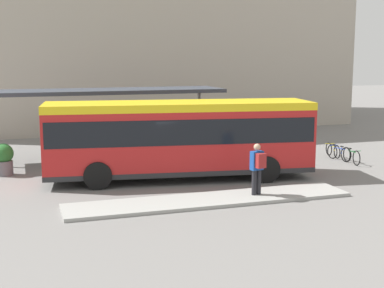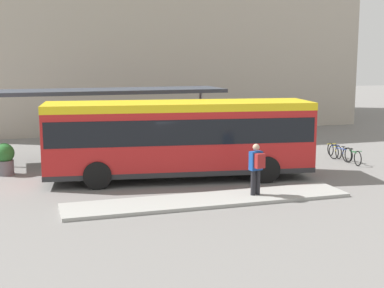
% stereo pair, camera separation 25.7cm
% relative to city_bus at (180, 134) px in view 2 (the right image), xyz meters
% --- Properties ---
extents(ground_plane, '(120.00, 120.00, 0.00)m').
position_rel_city_bus_xyz_m(ground_plane, '(-0.01, 0.00, -1.83)').
color(ground_plane, slate).
extents(curb_island, '(9.98, 1.80, 0.12)m').
position_rel_city_bus_xyz_m(curb_island, '(-0.02, -3.68, -1.77)').
color(curb_island, '#9E9E99').
rests_on(curb_island, ground_plane).
extents(city_bus, '(10.87, 4.05, 3.14)m').
position_rel_city_bus_xyz_m(city_bus, '(0.00, 0.00, 0.00)').
color(city_bus, red).
rests_on(city_bus, ground_plane).
extents(pedestrian_waiting, '(0.48, 0.52, 1.82)m').
position_rel_city_bus_xyz_m(pedestrian_waiting, '(1.70, -3.74, -0.67)').
color(pedestrian_waiting, '#232328').
rests_on(pedestrian_waiting, curb_island).
extents(bicycle_green, '(0.48, 1.64, 0.71)m').
position_rel_city_bus_xyz_m(bicycle_green, '(8.52, 0.55, -1.48)').
color(bicycle_green, black).
rests_on(bicycle_green, ground_plane).
extents(bicycle_blue, '(0.48, 1.67, 0.72)m').
position_rel_city_bus_xyz_m(bicycle_blue, '(8.42, 1.42, -1.47)').
color(bicycle_blue, black).
rests_on(bicycle_blue, ground_plane).
extents(bicycle_yellow, '(0.48, 1.54, 0.67)m').
position_rel_city_bus_xyz_m(bicycle_yellow, '(8.64, 2.30, -1.50)').
color(bicycle_yellow, black).
rests_on(bicycle_yellow, ground_plane).
extents(station_shelter, '(12.08, 2.91, 3.39)m').
position_rel_city_bus_xyz_m(station_shelter, '(-2.53, 5.17, 1.42)').
color(station_shelter, '#383D47').
rests_on(station_shelter, ground_plane).
extents(potted_planter_near_shelter, '(0.83, 0.83, 1.35)m').
position_rel_city_bus_xyz_m(potted_planter_near_shelter, '(-6.82, 2.92, -1.13)').
color(potted_planter_near_shelter, slate).
rests_on(potted_planter_near_shelter, ground_plane).
extents(potted_planter_far_side, '(0.96, 0.96, 1.34)m').
position_rel_city_bus_xyz_m(potted_planter_far_side, '(2.10, 2.73, -1.15)').
color(potted_planter_far_side, slate).
rests_on(potted_planter_far_side, ground_plane).
extents(station_building, '(27.77, 15.94, 17.32)m').
position_rel_city_bus_xyz_m(station_building, '(3.40, 21.33, 6.82)').
color(station_building, '#B2A899').
rests_on(station_building, ground_plane).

